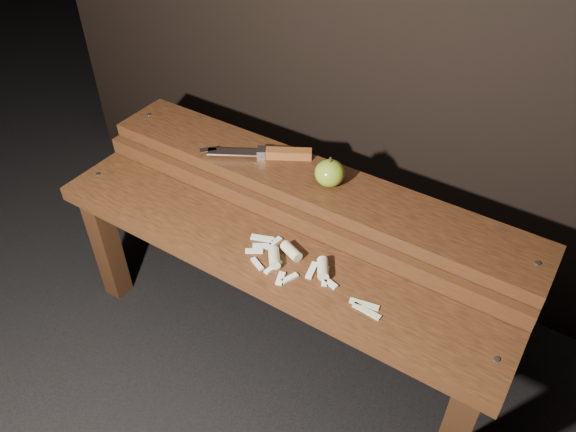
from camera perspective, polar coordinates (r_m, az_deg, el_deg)
The scene contains 6 objects.
ground at distance 1.68m, azimuth -1.14°, elevation -12.81°, with size 60.00×60.00×0.00m, color black.
bench_front_tier at distance 1.38m, azimuth -2.75°, elevation -5.81°, with size 1.20×0.20×0.42m.
bench_rear_tier at distance 1.47m, azimuth 2.23°, elevation 1.20°, with size 1.20×0.21×0.50m.
apple at distance 1.38m, azimuth 4.25°, elevation 4.37°, with size 0.07×0.07×0.08m.
knife at distance 1.49m, azimuth -1.42°, elevation 6.39°, with size 0.27×0.17×0.03m.
apple_scraps at distance 1.30m, azimuth 0.79°, elevation -4.66°, with size 0.38×0.13×0.03m.
Camera 1 is at (0.57, -0.82, 1.36)m, focal length 35.00 mm.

